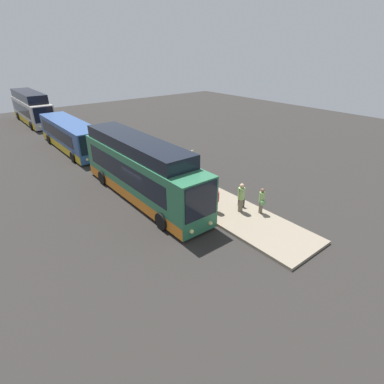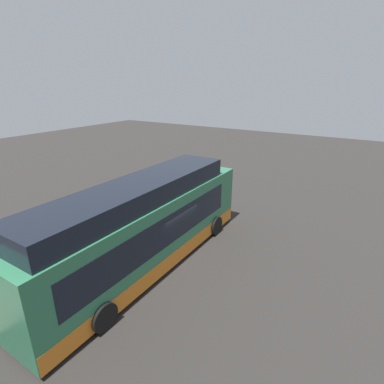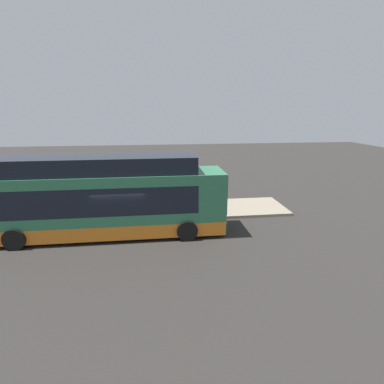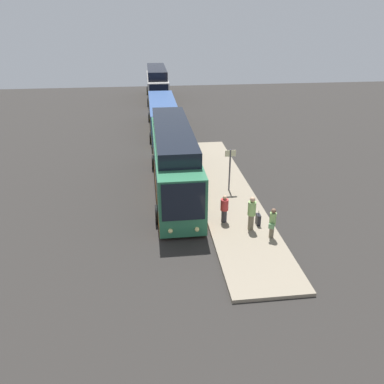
{
  "view_description": "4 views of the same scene",
  "coord_description": "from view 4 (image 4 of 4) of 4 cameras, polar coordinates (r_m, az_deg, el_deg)",
  "views": [
    {
      "loc": [
        15.54,
        -8.75,
        9.36
      ],
      "look_at": [
        3.7,
        0.77,
        1.97
      ],
      "focal_mm": 28.0,
      "sensor_mm": 36.0,
      "label": 1
    },
    {
      "loc": [
        -9.9,
        -7.75,
        7.88
      ],
      "look_at": [
        3.7,
        0.77,
        1.97
      ],
      "focal_mm": 28.0,
      "sensor_mm": 36.0,
      "label": 2
    },
    {
      "loc": [
        1.75,
        -14.59,
        6.3
      ],
      "look_at": [
        3.7,
        0.77,
        1.97
      ],
      "focal_mm": 28.0,
      "sensor_mm": 36.0,
      "label": 3
    },
    {
      "loc": [
        21.16,
        -1.34,
        10.36
      ],
      "look_at": [
        3.7,
        0.77,
        1.97
      ],
      "focal_mm": 35.0,
      "sensor_mm": 36.0,
      "label": 4
    }
  ],
  "objects": [
    {
      "name": "passenger_with_bags",
      "position": [
        19.44,
        9.07,
        -3.03
      ],
      "size": [
        0.56,
        0.56,
        1.87
      ],
      "rotation": [
        0.0,
        0.0,
        2.06
      ],
      "color": "#6B604C",
      "rests_on": "platform"
    },
    {
      "name": "passenger_boarding",
      "position": [
        18.97,
        12.16,
        -4.51
      ],
      "size": [
        0.59,
        0.5,
        1.63
      ],
      "rotation": [
        0.0,
        0.0,
        -2.04
      ],
      "color": "#6B604C",
      "rests_on": "platform"
    },
    {
      "name": "bus_lead",
      "position": [
        23.83,
        -2.81,
        4.58
      ],
      "size": [
        12.44,
        2.71,
        4.1
      ],
      "color": "#2D704C",
      "rests_on": "ground"
    },
    {
      "name": "platform",
      "position": [
        23.99,
        5.04,
        0.02
      ],
      "size": [
        20.0,
        3.48,
        0.17
      ],
      "color": "gray",
      "rests_on": "ground"
    },
    {
      "name": "ground",
      "position": [
        23.6,
        -2.93,
        -0.58
      ],
      "size": [
        80.0,
        80.0,
        0.0
      ],
      "primitive_type": "plane",
      "color": "#2B2826"
    },
    {
      "name": "sign_post",
      "position": [
        23.41,
        5.79,
        4.05
      ],
      "size": [
        0.1,
        0.67,
        2.73
      ],
      "color": "#4C4C51",
      "rests_on": "platform"
    },
    {
      "name": "suitcase",
      "position": [
        20.25,
        10.04,
        -4.16
      ],
      "size": [
        0.4,
        0.2,
        0.85
      ],
      "color": "black",
      "rests_on": "platform"
    },
    {
      "name": "bus_second",
      "position": [
        37.2,
        -4.45,
        11.45
      ],
      "size": [
        11.6,
        2.83,
        2.78
      ],
      "color": "#33518C",
      "rests_on": "ground"
    },
    {
      "name": "bus_third",
      "position": [
        51.86,
        -5.33,
        15.89
      ],
      "size": [
        11.79,
        2.85,
        4.04
      ],
      "color": "#B2ADA8",
      "rests_on": "ground"
    },
    {
      "name": "passenger_waiting",
      "position": [
        20.05,
        4.96,
        -2.44
      ],
      "size": [
        0.52,
        0.52,
        1.57
      ],
      "rotation": [
        0.0,
        0.0,
        1.31
      ],
      "color": "#2D2D33",
      "rests_on": "platform"
    }
  ]
}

